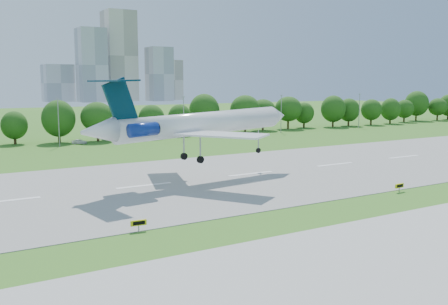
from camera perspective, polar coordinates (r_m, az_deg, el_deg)
ground at (r=69.25m, az=14.71°, el=-5.63°), size 600.00×600.00×0.00m
runway at (r=88.12m, az=3.06°, el=-2.47°), size 400.00×45.00×0.08m
tree_line at (r=147.44m, az=-11.61°, el=3.98°), size 288.40×8.40×10.40m
light_poles at (r=137.19m, az=-11.22°, el=3.77°), size 175.90×0.25×12.19m
skyline at (r=462.30m, az=-12.22°, el=9.55°), size 127.00×52.00×80.00m
airliner at (r=80.79m, az=-3.65°, el=3.32°), size 40.15×29.01×13.56m
taxi_sign_left at (r=55.20m, az=-9.74°, el=-7.95°), size 1.79×0.37×1.25m
taxi_sign_centre at (r=77.93m, az=19.41°, el=-3.62°), size 1.81×0.35×1.26m
service_vehicle_b at (r=136.84m, az=-16.20°, el=1.21°), size 4.24×3.10×1.34m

